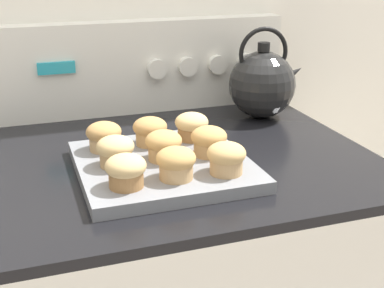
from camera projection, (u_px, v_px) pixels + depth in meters
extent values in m
cube|color=black|center=(165.00, 158.00, 1.04)|extent=(0.77, 0.65, 0.02)
cube|color=silver|center=(130.00, 67.00, 1.26)|extent=(0.76, 0.05, 0.22)
cube|color=teal|center=(56.00, 68.00, 1.18)|extent=(0.08, 0.01, 0.03)
cylinder|color=silver|center=(157.00, 69.00, 1.25)|extent=(0.05, 0.02, 0.05)
cylinder|color=silver|center=(188.00, 67.00, 1.27)|extent=(0.05, 0.02, 0.05)
cylinder|color=silver|center=(218.00, 65.00, 1.29)|extent=(0.05, 0.02, 0.05)
cylinder|color=silver|center=(246.00, 62.00, 1.31)|extent=(0.05, 0.02, 0.05)
cube|color=slate|center=(163.00, 166.00, 0.95)|extent=(0.30, 0.30, 0.02)
cylinder|color=olive|center=(126.00, 178.00, 0.84)|extent=(0.05, 0.05, 0.03)
ellipsoid|color=tan|center=(126.00, 166.00, 0.83)|extent=(0.07, 0.07, 0.04)
cylinder|color=tan|center=(176.00, 170.00, 0.87)|extent=(0.05, 0.05, 0.03)
ellipsoid|color=tan|center=(176.00, 158.00, 0.86)|extent=(0.07, 0.07, 0.04)
cylinder|color=tan|center=(226.00, 165.00, 0.89)|extent=(0.05, 0.05, 0.03)
ellipsoid|color=tan|center=(226.00, 153.00, 0.88)|extent=(0.07, 0.07, 0.04)
cylinder|color=tan|center=(116.00, 158.00, 0.92)|extent=(0.05, 0.05, 0.03)
ellipsoid|color=tan|center=(115.00, 147.00, 0.91)|extent=(0.07, 0.07, 0.04)
cylinder|color=tan|center=(164.00, 152.00, 0.94)|extent=(0.05, 0.05, 0.03)
ellipsoid|color=tan|center=(164.00, 141.00, 0.94)|extent=(0.07, 0.07, 0.04)
cylinder|color=tan|center=(209.00, 147.00, 0.97)|extent=(0.05, 0.05, 0.03)
ellipsoid|color=tan|center=(209.00, 137.00, 0.96)|extent=(0.07, 0.07, 0.04)
cylinder|color=tan|center=(104.00, 142.00, 0.99)|extent=(0.05, 0.05, 0.03)
ellipsoid|color=#B2844C|center=(104.00, 132.00, 0.98)|extent=(0.07, 0.07, 0.04)
cylinder|color=tan|center=(150.00, 137.00, 1.02)|extent=(0.05, 0.05, 0.03)
ellipsoid|color=#B2844C|center=(150.00, 127.00, 1.01)|extent=(0.07, 0.07, 0.04)
cylinder|color=olive|center=(192.00, 132.00, 1.04)|extent=(0.05, 0.05, 0.03)
ellipsoid|color=tan|center=(192.00, 122.00, 1.04)|extent=(0.07, 0.07, 0.04)
sphere|color=black|center=(262.00, 85.00, 1.23)|extent=(0.15, 0.15, 0.15)
cylinder|color=black|center=(264.00, 47.00, 1.20)|extent=(0.03, 0.03, 0.02)
cone|color=black|center=(291.00, 75.00, 1.24)|extent=(0.07, 0.04, 0.06)
torus|color=black|center=(263.00, 53.00, 1.21)|extent=(0.12, 0.02, 0.12)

